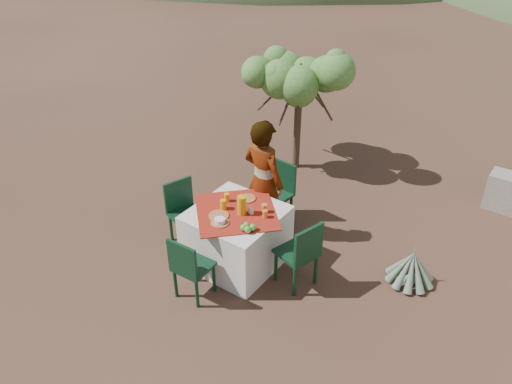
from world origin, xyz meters
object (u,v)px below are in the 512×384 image
juice_pitcher (242,205)px  chair_right (301,252)px  chair_left (183,209)px  table (237,237)px  chair_far (278,190)px  chair_near (189,266)px  agave (411,268)px  shrub_tree (304,85)px  person (263,181)px

juice_pitcher → chair_right: bearing=5.3°
chair_left → table: bearing=-69.3°
chair_left → chair_right: bearing=-68.0°
chair_left → juice_pitcher: size_ratio=3.66×
chair_left → chair_right: 1.71m
chair_far → chair_near: 1.88m
juice_pitcher → chair_near: bearing=-98.7°
chair_right → juice_pitcher: (-0.79, -0.07, 0.38)m
chair_left → agave: (2.75, 0.93, -0.27)m
shrub_tree → agave: bearing=-33.6°
chair_left → person: size_ratio=0.51×
chair_near → shrub_tree: size_ratio=0.46×
agave → chair_far: bearing=175.2°
chair_near → shrub_tree: bearing=-82.8°
chair_far → shrub_tree: bearing=114.9°
table → agave: 2.12m
person → chair_far: bearing=-77.4°
table → juice_pitcher: size_ratio=5.50×
chair_far → juice_pitcher: (0.17, -1.06, 0.39)m
person → chair_right: bearing=156.2°
table → agave: bearing=24.9°
table → chair_left: chair_left is taller
shrub_tree → juice_pitcher: size_ratio=7.61×
table → shrub_tree: 2.85m
person → shrub_tree: bearing=-65.7°
chair_right → chair_near: bearing=-28.6°
person → juice_pitcher: size_ratio=7.13×
shrub_tree → agave: 3.28m
agave → juice_pitcher: size_ratio=2.62×
chair_right → shrub_tree: shrub_tree is taller
chair_left → shrub_tree: shrub_tree is taller
chair_left → agave: 2.92m
chair_near → chair_left: chair_left is taller
chair_far → agave: (2.00, -0.17, -0.28)m
table → chair_right: 0.88m
chair_right → agave: chair_right is taller
chair_left → person: person is taller
shrub_tree → person: bearing=-73.6°
chair_right → juice_pitcher: bearing=-67.8°
table → chair_right: size_ratio=1.46×
chair_far → chair_left: bearing=-119.2°
table → agave: (1.92, 0.89, -0.17)m
shrub_tree → agave: shrub_tree is taller
chair_right → person: size_ratio=0.53×
chair_near → agave: bearing=-141.3°
table → chair_far: chair_far is taller
person → agave: 2.08m
chair_near → juice_pitcher: bearing=-101.2°
table → chair_left: size_ratio=1.50×
chair_left → shrub_tree: bearing=13.6°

